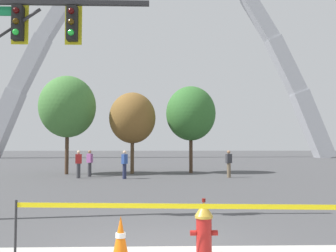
{
  "coord_description": "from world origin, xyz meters",
  "views": [
    {
      "loc": [
        -0.11,
        -6.35,
        1.88
      ],
      "look_at": [
        0.19,
        5.0,
        2.5
      ],
      "focal_mm": 37.97,
      "sensor_mm": 36.0,
      "label": 1
    }
  ],
  "objects": [
    {
      "name": "pedestrian_standing_center",
      "position": [
        -4.7,
        14.27,
        0.82
      ],
      "size": [
        0.36,
        0.23,
        1.59
      ],
      "color": "#38383D",
      "rests_on": "ground"
    },
    {
      "name": "ground_plane",
      "position": [
        0.0,
        0.0,
        0.0
      ],
      "size": [
        240.0,
        240.0,
        0.0
      ],
      "primitive_type": "plane",
      "color": "#474749"
    },
    {
      "name": "pedestrian_walking_left",
      "position": [
        -2.02,
        13.82,
        0.82
      ],
      "size": [
        0.35,
        0.39,
        1.59
      ],
      "color": "#232847",
      "rests_on": "ground"
    },
    {
      "name": "tree_center_left",
      "position": [
        2.12,
        17.98,
        4.08
      ],
      "size": [
        3.41,
        3.41,
        5.96
      ],
      "color": "#473323",
      "rests_on": "ground"
    },
    {
      "name": "tree_far_left",
      "position": [
        -6.11,
        17.11,
        4.42
      ],
      "size": [
        3.69,
        3.69,
        6.46
      ],
      "color": "#473323",
      "rests_on": "ground"
    },
    {
      "name": "traffic_signal_gantry",
      "position": [
        -4.02,
        2.79,
        4.07
      ],
      "size": [
        5.02,
        0.44,
        6.0
      ],
      "color": "#232326",
      "rests_on": "ground"
    },
    {
      "name": "monument_arch",
      "position": [
        -0.0,
        47.46,
        16.14
      ],
      "size": [
        53.3,
        2.44,
        36.16
      ],
      "color": "#B2B5BC",
      "rests_on": "ground"
    },
    {
      "name": "pedestrian_walking_right",
      "position": [
        -4.26,
        15.28,
        0.82
      ],
      "size": [
        0.39,
        0.35,
        1.59
      ],
      "color": "#38383D",
      "rests_on": "ground"
    },
    {
      "name": "traffic_cone_by_hydrant",
      "position": [
        -0.73,
        -0.45,
        0.36
      ],
      "size": [
        0.36,
        0.36,
        0.73
      ],
      "color": "black",
      "rests_on": "ground"
    },
    {
      "name": "pedestrian_near_trees",
      "position": [
        4.02,
        14.46,
        0.82
      ],
      "size": [
        0.39,
        0.33,
        1.59
      ],
      "color": "brown",
      "rests_on": "ground"
    },
    {
      "name": "fire_hydrant",
      "position": [
        0.65,
        -0.37,
        0.47
      ],
      "size": [
        0.46,
        0.48,
        0.99
      ],
      "color": "#5E0F0D",
      "rests_on": "ground"
    },
    {
      "name": "caution_tape_barrier",
      "position": [
        0.26,
        -0.57,
        0.68
      ],
      "size": [
        5.47,
        0.43,
        0.98
      ],
      "color": "#232326",
      "rests_on": "ground"
    },
    {
      "name": "tree_left_mid",
      "position": [
        -1.86,
        17.49,
        3.72
      ],
      "size": [
        3.11,
        3.11,
        5.44
      ],
      "color": "brown",
      "rests_on": "ground"
    }
  ]
}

